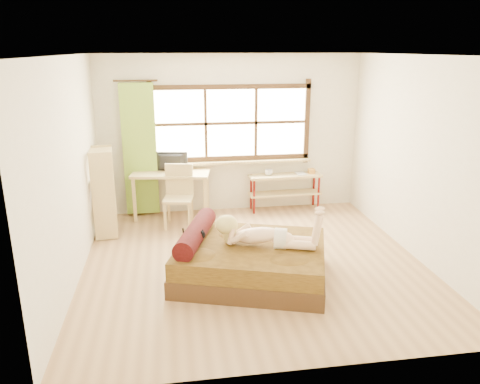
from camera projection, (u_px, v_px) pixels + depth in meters
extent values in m
plane|color=#9E754C|center=(253.00, 262.00, 6.34)|extent=(4.50, 4.50, 0.00)
plane|color=white|center=(255.00, 55.00, 5.54)|extent=(4.50, 4.50, 0.00)
plane|color=silver|center=(231.00, 135.00, 8.07)|extent=(4.50, 0.00, 4.50)
plane|color=silver|center=(304.00, 231.00, 3.82)|extent=(4.50, 0.00, 4.50)
plane|color=silver|center=(70.00, 172.00, 5.62)|extent=(0.00, 4.50, 4.50)
plane|color=silver|center=(419.00, 159.00, 6.27)|extent=(0.00, 4.50, 4.50)
cube|color=#FFEDBF|center=(231.00, 123.00, 8.00)|extent=(2.60, 0.01, 1.30)
cube|color=tan|center=(232.00, 162.00, 8.13)|extent=(2.80, 0.16, 0.04)
cube|color=olive|center=(140.00, 150.00, 7.79)|extent=(0.55, 0.10, 2.20)
cube|color=#382010|center=(251.00, 269.00, 5.88)|extent=(2.17, 1.93, 0.23)
cube|color=#37260C|center=(251.00, 253.00, 5.82)|extent=(2.12, 1.89, 0.23)
cylinder|color=black|center=(196.00, 233.00, 5.86)|extent=(0.62, 1.25, 0.25)
cube|color=tan|center=(171.00, 174.00, 7.80)|extent=(1.35, 0.78, 0.04)
cube|color=tan|center=(134.00, 200.00, 7.70)|extent=(0.06, 0.06, 0.76)
cube|color=tan|center=(205.00, 200.00, 7.69)|extent=(0.06, 0.06, 0.76)
cube|color=tan|center=(140.00, 192.00, 8.15)|extent=(0.06, 0.06, 0.76)
cube|color=tan|center=(207.00, 192.00, 8.13)|extent=(0.06, 0.06, 0.76)
imported|color=black|center=(170.00, 162.00, 7.79)|extent=(0.57, 0.16, 0.32)
cube|color=tan|center=(178.00, 199.00, 7.48)|extent=(0.51, 0.51, 0.04)
cube|color=tan|center=(179.00, 179.00, 7.59)|extent=(0.45, 0.11, 0.51)
cube|color=tan|center=(165.00, 217.00, 7.37)|extent=(0.05, 0.05, 0.45)
cube|color=tan|center=(189.00, 217.00, 7.37)|extent=(0.05, 0.05, 0.45)
cube|color=tan|center=(169.00, 209.00, 7.74)|extent=(0.05, 0.05, 0.45)
cube|color=tan|center=(192.00, 209.00, 7.73)|extent=(0.05, 0.05, 0.45)
cube|color=tan|center=(285.00, 176.00, 8.25)|extent=(1.29, 0.37, 0.04)
cube|color=tan|center=(285.00, 193.00, 8.34)|extent=(1.29, 0.37, 0.03)
cylinder|color=#6A0E09|center=(254.00, 196.00, 8.11)|extent=(0.04, 0.04, 0.64)
cylinder|color=#6A0E09|center=(319.00, 192.00, 8.32)|extent=(0.04, 0.04, 0.64)
cylinder|color=#6A0E09|center=(251.00, 192.00, 8.35)|extent=(0.04, 0.04, 0.64)
cylinder|color=#6A0E09|center=(314.00, 188.00, 8.56)|extent=(0.04, 0.04, 0.64)
cube|color=gold|center=(311.00, 171.00, 8.31)|extent=(0.11, 0.11, 0.09)
imported|color=gray|center=(269.00, 172.00, 8.18)|extent=(0.14, 0.14, 0.11)
imported|color=gray|center=(296.00, 174.00, 8.27)|extent=(0.17, 0.23, 0.02)
cube|color=tan|center=(107.00, 230.00, 7.31)|extent=(0.39, 0.58, 0.03)
cube|color=tan|center=(105.00, 205.00, 7.19)|extent=(0.39, 0.58, 0.03)
cube|color=tan|center=(103.00, 179.00, 7.06)|extent=(0.39, 0.58, 0.03)
cube|color=tan|center=(100.00, 152.00, 6.94)|extent=(0.39, 0.58, 0.03)
cube|color=tan|center=(104.00, 197.00, 6.87)|extent=(0.33, 0.07, 1.34)
cube|color=tan|center=(104.00, 187.00, 7.38)|extent=(0.33, 0.07, 1.34)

